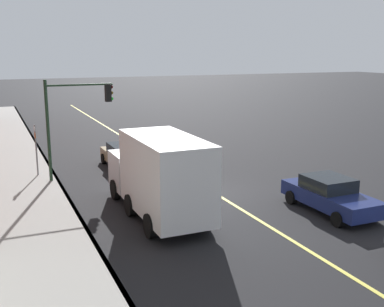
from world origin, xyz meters
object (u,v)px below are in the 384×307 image
Objects in this scene: car_navy at (330,195)px; street_sign_post at (36,147)px; truck_white at (160,175)px; traffic_light_mast at (74,112)px; car_tan at (124,156)px.

car_navy is 14.94m from street_sign_post.
truck_white is 9.14m from street_sign_post.
traffic_light_mast is (6.83, 2.08, 1.81)m from truck_white.
truck_white is (-8.46, 0.87, 1.02)m from car_tan.
car_navy is 0.88× the size of traffic_light_mast.
car_navy is at bearing -108.51° from truck_white.
truck_white is (2.24, 6.68, 1.02)m from car_navy.
traffic_light_mast reaches higher than car_tan.
traffic_light_mast is (-1.62, 2.95, 2.84)m from car_tan.
traffic_light_mast reaches higher than truck_white.
car_navy is 0.63× the size of truck_white.
street_sign_post reaches higher than car_navy.
street_sign_post is at bearing 25.33° from truck_white.
street_sign_post is at bearing 92.36° from car_tan.
traffic_light_mast is (9.07, 8.76, 2.84)m from car_navy.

